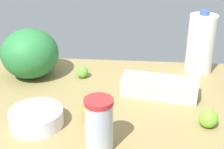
{
  "coord_description": "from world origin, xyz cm",
  "views": [
    {
      "loc": [
        9.25,
        -104.96,
        62.6
      ],
      "look_at": [
        0.0,
        0.0,
        13.0
      ],
      "focal_mm": 50.0,
      "sensor_mm": 36.0,
      "label": 1
    }
  ],
  "objects_px": {
    "egg_carton": "(159,87)",
    "orange_near_front": "(93,110)",
    "mixing_bowl": "(36,117)",
    "lime_far_back": "(208,118)",
    "milk_jug": "(201,44)",
    "watermelon": "(30,53)",
    "lime_by_jug": "(82,72)",
    "tumbler_cup": "(99,124)"
  },
  "relations": [
    {
      "from": "egg_carton",
      "to": "lime_far_back",
      "type": "height_order",
      "value": "egg_carton"
    },
    {
      "from": "tumbler_cup",
      "to": "lime_by_jug",
      "type": "height_order",
      "value": "tumbler_cup"
    },
    {
      "from": "mixing_bowl",
      "to": "lime_by_jug",
      "type": "distance_m",
      "value": 0.38
    },
    {
      "from": "tumbler_cup",
      "to": "lime_by_jug",
      "type": "relative_size",
      "value": 3.1
    },
    {
      "from": "lime_by_jug",
      "to": "lime_far_back",
      "type": "bearing_deg",
      "value": -35.04
    },
    {
      "from": "tumbler_cup",
      "to": "lime_far_back",
      "type": "bearing_deg",
      "value": 22.44
    },
    {
      "from": "mixing_bowl",
      "to": "lime_far_back",
      "type": "height_order",
      "value": "lime_far_back"
    },
    {
      "from": "orange_near_front",
      "to": "egg_carton",
      "type": "bearing_deg",
      "value": 39.02
    },
    {
      "from": "mixing_bowl",
      "to": "tumbler_cup",
      "type": "distance_m",
      "value": 0.25
    },
    {
      "from": "tumbler_cup",
      "to": "orange_near_front",
      "type": "distance_m",
      "value": 0.16
    },
    {
      "from": "mixing_bowl",
      "to": "tumbler_cup",
      "type": "bearing_deg",
      "value": -24.54
    },
    {
      "from": "milk_jug",
      "to": "orange_near_front",
      "type": "xyz_separation_m",
      "value": [
        -0.42,
        -0.44,
        -0.09
      ]
    },
    {
      "from": "watermelon",
      "to": "lime_by_jug",
      "type": "height_order",
      "value": "watermelon"
    },
    {
      "from": "milk_jug",
      "to": "watermelon",
      "type": "height_order",
      "value": "milk_jug"
    },
    {
      "from": "mixing_bowl",
      "to": "milk_jug",
      "type": "xyz_separation_m",
      "value": [
        0.6,
        0.49,
        0.1
      ]
    },
    {
      "from": "tumbler_cup",
      "to": "watermelon",
      "type": "xyz_separation_m",
      "value": [
        -0.36,
        0.47,
        0.02
      ]
    },
    {
      "from": "mixing_bowl",
      "to": "lime_far_back",
      "type": "relative_size",
      "value": 2.82
    },
    {
      "from": "mixing_bowl",
      "to": "egg_carton",
      "type": "distance_m",
      "value": 0.48
    },
    {
      "from": "egg_carton",
      "to": "orange_near_front",
      "type": "distance_m",
      "value": 0.3
    },
    {
      "from": "tumbler_cup",
      "to": "lime_far_back",
      "type": "xyz_separation_m",
      "value": [
        0.34,
        0.14,
        -0.05
      ]
    },
    {
      "from": "milk_jug",
      "to": "lime_far_back",
      "type": "distance_m",
      "value": 0.46
    },
    {
      "from": "watermelon",
      "to": "lime_by_jug",
      "type": "relative_size",
      "value": 4.58
    },
    {
      "from": "milk_jug",
      "to": "watermelon",
      "type": "relative_size",
      "value": 1.14
    },
    {
      "from": "tumbler_cup",
      "to": "orange_near_front",
      "type": "xyz_separation_m",
      "value": [
        -0.04,
        0.15,
        -0.05
      ]
    },
    {
      "from": "mixing_bowl",
      "to": "lime_far_back",
      "type": "xyz_separation_m",
      "value": [
        0.56,
        0.04,
        0.0
      ]
    },
    {
      "from": "tumbler_cup",
      "to": "watermelon",
      "type": "bearing_deg",
      "value": 127.31
    },
    {
      "from": "watermelon",
      "to": "lime_by_jug",
      "type": "xyz_separation_m",
      "value": [
        0.22,
        0.0,
        -0.08
      ]
    },
    {
      "from": "mixing_bowl",
      "to": "orange_near_front",
      "type": "relative_size",
      "value": 2.36
    },
    {
      "from": "milk_jug",
      "to": "lime_by_jug",
      "type": "relative_size",
      "value": 5.22
    },
    {
      "from": "tumbler_cup",
      "to": "orange_near_front",
      "type": "relative_size",
      "value": 2.21
    },
    {
      "from": "egg_carton",
      "to": "tumbler_cup",
      "type": "distance_m",
      "value": 0.39
    },
    {
      "from": "egg_carton",
      "to": "lime_far_back",
      "type": "relative_size",
      "value": 4.61
    },
    {
      "from": "watermelon",
      "to": "orange_near_front",
      "type": "bearing_deg",
      "value": -45.39
    },
    {
      "from": "mixing_bowl",
      "to": "egg_carton",
      "type": "xyz_separation_m",
      "value": [
        0.41,
        0.24,
        0.01
      ]
    },
    {
      "from": "mixing_bowl",
      "to": "tumbler_cup",
      "type": "relative_size",
      "value": 1.07
    },
    {
      "from": "lime_far_back",
      "to": "lime_by_jug",
      "type": "distance_m",
      "value": 0.58
    },
    {
      "from": "milk_jug",
      "to": "lime_by_jug",
      "type": "bearing_deg",
      "value": -167.44
    },
    {
      "from": "watermelon",
      "to": "egg_carton",
      "type": "bearing_deg",
      "value": -13.54
    },
    {
      "from": "orange_near_front",
      "to": "tumbler_cup",
      "type": "bearing_deg",
      "value": -74.36
    },
    {
      "from": "egg_carton",
      "to": "orange_near_front",
      "type": "relative_size",
      "value": 3.87
    },
    {
      "from": "mixing_bowl",
      "to": "watermelon",
      "type": "distance_m",
      "value": 0.4
    },
    {
      "from": "mixing_bowl",
      "to": "orange_near_front",
      "type": "distance_m",
      "value": 0.19
    }
  ]
}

